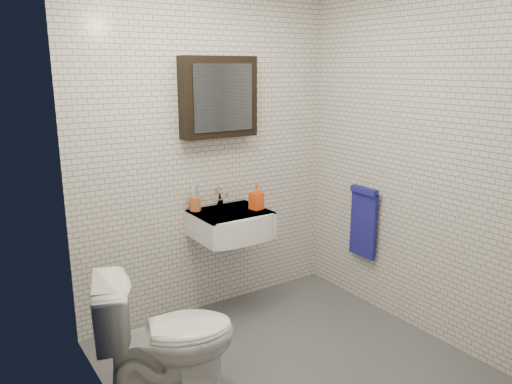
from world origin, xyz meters
The scene contains 9 objects.
ground centered at (0.00, 0.00, 0.01)m, with size 2.20×2.00×0.01m, color #4D4F54.
room_shell centered at (0.00, 0.00, 1.47)m, with size 2.22×2.02×2.51m.
washbasin centered at (0.05, 0.73, 0.76)m, with size 0.55×0.50×0.20m.
faucet centered at (0.05, 0.93, 0.92)m, with size 0.06×0.20×0.15m.
mirror_cabinet centered at (0.05, 0.93, 1.70)m, with size 0.60×0.15×0.60m.
towel_rail centered at (1.04, 0.35, 0.72)m, with size 0.09×0.30×0.58m.
toothbrush_cup centered at (-0.16, 0.94, 0.91)m, with size 0.11×0.11×0.24m.
soap_bottle centered at (0.25, 0.71, 0.95)m, with size 0.09×0.09×0.20m, color orange.
toilet centered at (-0.80, 0.07, 0.40)m, with size 0.45×0.78×0.80m, color white.
Camera 1 is at (-1.80, -2.38, 1.92)m, focal length 35.00 mm.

